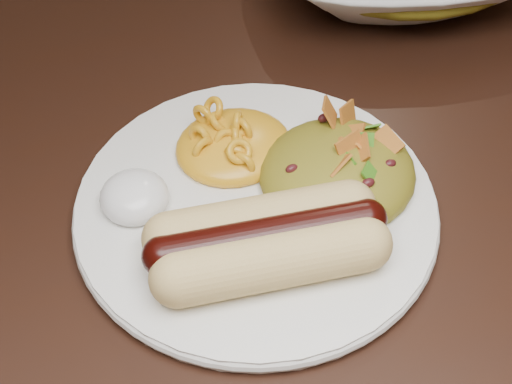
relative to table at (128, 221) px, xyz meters
name	(u,v)px	position (x,y,z in m)	size (l,w,h in m)	color
table	(128,221)	(0.00, 0.00, 0.00)	(1.60, 0.90, 0.75)	black
plate	(256,208)	(0.07, -0.11, 0.10)	(0.24, 0.24, 0.01)	white
hotdog	(267,240)	(0.06, -0.15, 0.12)	(0.13, 0.09, 0.03)	#E0C082
mac_and_cheese	(233,134)	(0.07, -0.06, 0.12)	(0.08, 0.08, 0.03)	gold
sour_cream	(133,191)	(-0.01, -0.08, 0.12)	(0.05, 0.05, 0.03)	white
taco_salad	(339,162)	(0.13, -0.11, 0.12)	(0.11, 0.10, 0.05)	#A06A1C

